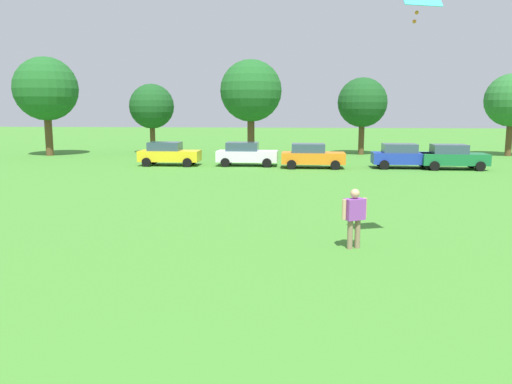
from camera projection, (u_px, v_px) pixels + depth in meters
The scene contains 12 objects.
ground_plane at pixel (253, 178), 30.66m from camera, with size 160.00×160.00×0.00m, color #42842D.
adult_bystander at pixel (354, 213), 15.05m from camera, with size 0.76×0.56×1.77m.
parked_car_yellow_0 at pixel (169, 154), 37.09m from camera, with size 4.30×2.02×1.68m.
parked_car_white_1 at pixel (246, 154), 36.88m from camera, with size 4.30×2.02×1.68m.
parked_car_orange_2 at pixel (312, 156), 35.49m from camera, with size 4.30×2.02×1.68m.
parked_car_blue_3 at pixel (403, 156), 35.36m from camera, with size 4.30×2.02×1.68m.
parked_car_green_4 at pixel (453, 157), 34.73m from camera, with size 4.30×2.02×1.68m.
tree_far_left at pixel (46, 89), 44.17m from camera, with size 5.40×5.40×8.41m.
tree_left at pixel (152, 107), 46.75m from camera, with size 4.01×4.01×6.25m.
tree_center at pixel (251, 91), 43.96m from camera, with size 5.24×5.24×8.16m.
tree_right at pixel (362, 103), 45.33m from camera, with size 4.32×4.32×6.74m.
tree_far_right at pixel (512, 100), 43.94m from camera, with size 4.49×4.49×7.00m.
Camera 1 is at (2.84, -0.27, 4.07)m, focal length 36.34 mm.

